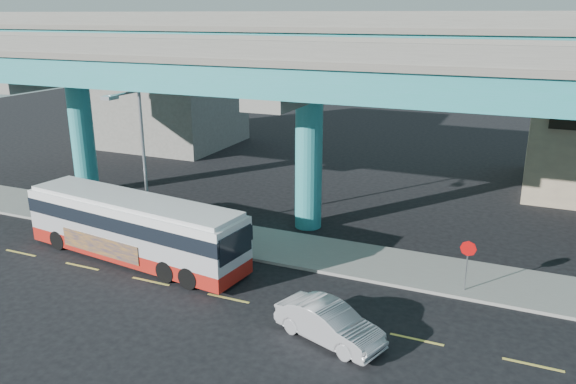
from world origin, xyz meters
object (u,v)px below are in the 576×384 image
at_px(parked_car, 94,203).
at_px(stop_sign, 468,255).
at_px(sedan, 329,323).
at_px(street_lamp, 136,144).
at_px(transit_bus, 134,226).

bearing_deg(parked_car, stop_sign, -110.81).
relative_size(sedan, parked_car, 1.08).
xyz_separation_m(sedan, street_lamp, (-12.21, 5.04, 4.61)).
distance_m(sedan, street_lamp, 13.99).
height_order(sedan, street_lamp, street_lamp).
height_order(sedan, stop_sign, stop_sign).
height_order(parked_car, stop_sign, stop_sign).
distance_m(transit_bus, street_lamp, 4.20).
height_order(transit_bus, stop_sign, transit_bus).
distance_m(transit_bus, stop_sign, 15.57).
xyz_separation_m(transit_bus, parked_car, (-6.20, 4.05, -0.90)).
bearing_deg(stop_sign, sedan, -101.23).
bearing_deg(street_lamp, transit_bus, -61.87).
bearing_deg(street_lamp, stop_sign, 2.61).
xyz_separation_m(sedan, stop_sign, (4.16, 5.79, 1.08)).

